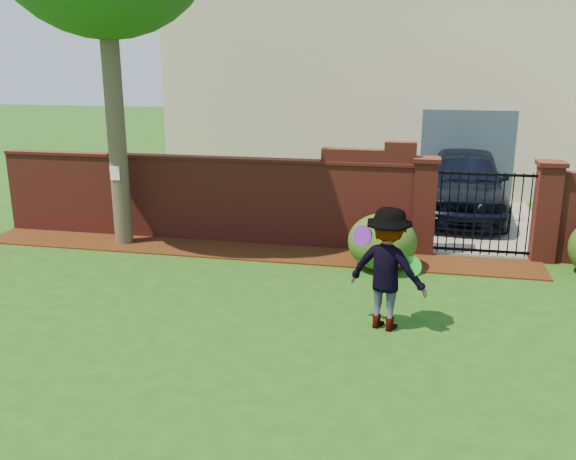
% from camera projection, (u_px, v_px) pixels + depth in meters
% --- Properties ---
extents(ground, '(80.00, 80.00, 0.01)m').
position_uv_depth(ground, '(249.00, 326.00, 8.63)').
color(ground, '#1D4D13').
rests_on(ground, ground).
extents(mulch_bed, '(11.10, 1.08, 0.03)m').
position_uv_depth(mulch_bed, '(248.00, 251.00, 11.96)').
color(mulch_bed, '#341909').
rests_on(mulch_bed, ground).
extents(brick_wall, '(8.70, 0.31, 2.16)m').
position_uv_depth(brick_wall, '(206.00, 197.00, 12.55)').
color(brick_wall, maroon).
rests_on(brick_wall, ground).
extents(pillar_left, '(0.50, 0.50, 1.88)m').
position_uv_depth(pillar_left, '(424.00, 205.00, 11.66)').
color(pillar_left, maroon).
rests_on(pillar_left, ground).
extents(pillar_right, '(0.50, 0.50, 1.88)m').
position_uv_depth(pillar_right, '(546.00, 211.00, 11.22)').
color(pillar_right, maroon).
rests_on(pillar_right, ground).
extents(iron_gate, '(1.78, 0.03, 1.60)m').
position_uv_depth(iron_gate, '(484.00, 213.00, 11.47)').
color(iron_gate, black).
rests_on(iron_gate, ground).
extents(driveway, '(3.20, 8.00, 0.01)m').
position_uv_depth(driveway, '(466.00, 209.00, 15.47)').
color(driveway, gray).
rests_on(driveway, ground).
extents(house, '(12.40, 6.40, 6.30)m').
position_uv_depth(house, '(382.00, 77.00, 18.89)').
color(house, beige).
rests_on(house, ground).
extents(car, '(2.13, 4.83, 1.62)m').
position_uv_depth(car, '(465.00, 184.00, 14.39)').
color(car, black).
rests_on(car, ground).
extents(paper_notice, '(0.20, 0.01, 0.28)m').
position_uv_depth(paper_notice, '(115.00, 173.00, 11.97)').
color(paper_notice, white).
rests_on(paper_notice, tree).
extents(shrub_left, '(1.23, 1.23, 1.01)m').
position_uv_depth(shrub_left, '(382.00, 242.00, 10.89)').
color(shrub_left, '#1D4715').
rests_on(shrub_left, ground).
extents(man, '(1.27, 0.98, 1.74)m').
position_uv_depth(man, '(386.00, 269.00, 8.35)').
color(man, gray).
rests_on(man, ground).
extents(frisbee_purple, '(0.30, 0.20, 0.29)m').
position_uv_depth(frisbee_purple, '(362.00, 235.00, 8.34)').
color(frisbee_purple, '#691EBC').
rests_on(frisbee_purple, man).
extents(frisbee_green, '(0.28, 0.15, 0.27)m').
position_uv_depth(frisbee_green, '(412.00, 266.00, 8.13)').
color(frisbee_green, green).
rests_on(frisbee_green, man).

